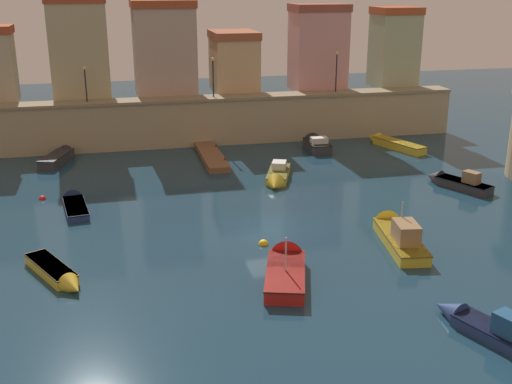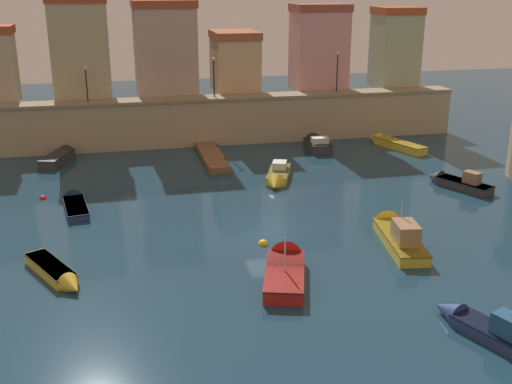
{
  "view_description": "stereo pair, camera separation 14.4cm",
  "coord_description": "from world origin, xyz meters",
  "views": [
    {
      "loc": [
        -8.76,
        -34.69,
        14.44
      ],
      "look_at": [
        0.0,
        3.42,
        1.3
      ],
      "focal_mm": 44.5,
      "sensor_mm": 36.0,
      "label": 1
    },
    {
      "loc": [
        -8.62,
        -34.72,
        14.44
      ],
      "look_at": [
        0.0,
        3.42,
        1.3
      ],
      "focal_mm": 44.5,
      "sensor_mm": 36.0,
      "label": 2
    }
  ],
  "objects": [
    {
      "name": "quay_lamp_0",
      "position": [
        -10.82,
        21.95,
        6.4
      ],
      "size": [
        0.32,
        0.32,
        3.05
      ],
      "color": "black",
      "rests_on": "quay_wall"
    },
    {
      "name": "moored_boat_5",
      "position": [
        3.02,
        9.38,
        0.36
      ],
      "size": [
        3.33,
        5.82,
        1.54
      ],
      "rotation": [
        0.0,
        0.0,
        -1.92
      ],
      "color": "gold",
      "rests_on": "ground"
    },
    {
      "name": "moored_boat_10",
      "position": [
        15.73,
        16.95,
        0.38
      ],
      "size": [
        3.48,
        6.91,
        1.22
      ],
      "rotation": [
        0.0,
        0.0,
        1.91
      ],
      "color": "gold",
      "rests_on": "ground"
    },
    {
      "name": "quay_wall",
      "position": [
        0.0,
        21.95,
        2.18
      ],
      "size": [
        46.66,
        2.55,
        4.34
      ],
      "color": "tan",
      "rests_on": "ground"
    },
    {
      "name": "ground_plane",
      "position": [
        0.0,
        0.0,
        0.0
      ],
      "size": [
        124.97,
        124.97,
        0.0
      ],
      "primitive_type": "plane",
      "color": "#19384C"
    },
    {
      "name": "old_town_backdrop",
      "position": [
        -1.57,
        25.4,
        8.07
      ],
      "size": [
        44.62,
        5.95,
        9.08
      ],
      "color": "tan",
      "rests_on": "ground"
    },
    {
      "name": "moored_boat_2",
      "position": [
        -0.57,
        -6.01,
        0.38
      ],
      "size": [
        3.59,
        6.45,
        3.04
      ],
      "rotation": [
        0.0,
        0.0,
        1.27
      ],
      "color": "red",
      "rests_on": "ground"
    },
    {
      "name": "moored_boat_0",
      "position": [
        15.34,
        5.02,
        0.41
      ],
      "size": [
        3.45,
        5.3,
        1.78
      ],
      "rotation": [
        0.0,
        0.0,
        2.02
      ],
      "color": "#333338",
      "rests_on": "ground"
    },
    {
      "name": "moored_boat_3",
      "position": [
        8.77,
        17.85,
        0.49
      ],
      "size": [
        1.87,
        4.52,
        1.74
      ],
      "rotation": [
        0.0,
        0.0,
        1.54
      ],
      "color": "#333338",
      "rests_on": "ground"
    },
    {
      "name": "moored_boat_4",
      "position": [
        -11.67,
        6.91,
        0.25
      ],
      "size": [
        2.01,
        5.49,
        1.27
      ],
      "rotation": [
        0.0,
        0.0,
        1.7
      ],
      "color": "navy",
      "rests_on": "ground"
    },
    {
      "name": "moored_boat_1",
      "position": [
        6.34,
        -14.29,
        0.4
      ],
      "size": [
        3.81,
        7.24,
        1.78
      ],
      "rotation": [
        0.0,
        0.0,
        1.94
      ],
      "color": "navy",
      "rests_on": "ground"
    },
    {
      "name": "mooring_buoy_0",
      "position": [
        -0.84,
        -2.12,
        0.0
      ],
      "size": [
        0.58,
        0.58,
        0.58
      ],
      "primitive_type": "sphere",
      "color": "yellow",
      "rests_on": "ground"
    },
    {
      "name": "moored_boat_9",
      "position": [
        -13.27,
        18.77,
        0.41
      ],
      "size": [
        3.12,
        5.67,
        1.34
      ],
      "rotation": [
        0.0,
        0.0,
        1.24
      ],
      "color": "#333338",
      "rests_on": "ground"
    },
    {
      "name": "moored_boat_7",
      "position": [
        -12.04,
        -4.15,
        0.3
      ],
      "size": [
        3.44,
        5.29,
        1.08
      ],
      "rotation": [
        0.0,
        0.0,
        -1.1
      ],
      "color": "gold",
      "rests_on": "ground"
    },
    {
      "name": "pier_dock",
      "position": [
        -0.85,
        16.49,
        0.25
      ],
      "size": [
        1.73,
        8.68,
        0.7
      ],
      "color": "brown",
      "rests_on": "ground"
    },
    {
      "name": "moored_boat_6",
      "position": [
        6.82,
        -3.33,
        0.51
      ],
      "size": [
        2.74,
        7.37,
        3.13
      ],
      "rotation": [
        0.0,
        0.0,
        1.42
      ],
      "color": "gold",
      "rests_on": "ground"
    },
    {
      "name": "mooring_buoy_2",
      "position": [
        -13.9,
        8.99,
        0.0
      ],
      "size": [
        0.49,
        0.49,
        0.49
      ],
      "primitive_type": "sphere",
      "color": "red",
      "rests_on": "ground"
    },
    {
      "name": "quay_lamp_2",
      "position": [
        11.99,
        21.95,
        6.81
      ],
      "size": [
        0.32,
        0.32,
        3.77
      ],
      "color": "black",
      "rests_on": "quay_wall"
    },
    {
      "name": "quay_lamp_1",
      "position": [
        0.31,
        21.95,
        6.67
      ],
      "size": [
        0.32,
        0.32,
        3.51
      ],
      "color": "black",
      "rests_on": "quay_wall"
    }
  ]
}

